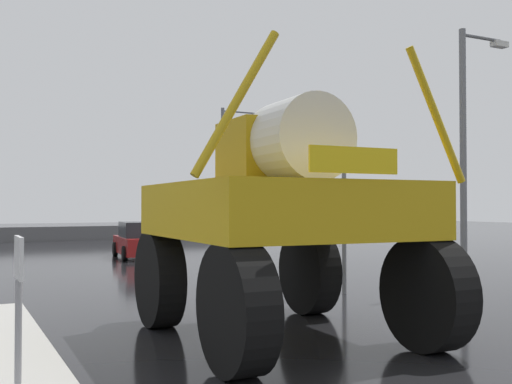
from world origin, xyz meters
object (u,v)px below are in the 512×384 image
object	(u,v)px
oversize_sprayer	(282,217)
sedan_ahead	(140,241)
streetlight_near_right	(467,142)
streetlight_far_right	(226,169)
lane_arrow_sign	(19,289)
traffic_signal_near_right	(340,175)

from	to	relation	value
oversize_sprayer	sedan_ahead	distance (m)	16.44
streetlight_near_right	streetlight_far_right	world-z (taller)	streetlight_far_right
lane_arrow_sign	traffic_signal_near_right	distance (m)	10.32
oversize_sprayer	lane_arrow_sign	bearing A→B (deg)	117.90
traffic_signal_near_right	streetlight_far_right	xyz separation A→B (m)	(3.91, 16.01, 1.15)
streetlight_far_right	lane_arrow_sign	bearing A→B (deg)	-118.76
lane_arrow_sign	traffic_signal_near_right	bearing A→B (deg)	36.41
lane_arrow_sign	sedan_ahead	distance (m)	19.50
traffic_signal_near_right	streetlight_near_right	size ratio (longest dim) A/B	0.58
traffic_signal_near_right	streetlight_near_right	xyz separation A→B (m)	(3.70, -0.66, 0.95)
streetlight_far_right	sedan_ahead	bearing A→B (deg)	-146.71
oversize_sprayer	sedan_ahead	bearing A→B (deg)	-6.20
lane_arrow_sign	streetlight_far_right	bearing A→B (deg)	61.24
oversize_sprayer	streetlight_near_right	xyz separation A→B (m)	(7.60, 3.25, 1.91)
traffic_signal_near_right	streetlight_near_right	world-z (taller)	streetlight_near_right
traffic_signal_near_right	streetlight_far_right	world-z (taller)	streetlight_far_right
lane_arrow_sign	sedan_ahead	bearing A→B (deg)	70.52
traffic_signal_near_right	streetlight_far_right	bearing A→B (deg)	76.28
streetlight_far_right	traffic_signal_near_right	bearing A→B (deg)	-103.72
lane_arrow_sign	streetlight_near_right	world-z (taller)	streetlight_near_right
traffic_signal_near_right	streetlight_near_right	bearing A→B (deg)	-10.15
traffic_signal_near_right	oversize_sprayer	bearing A→B (deg)	-134.89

